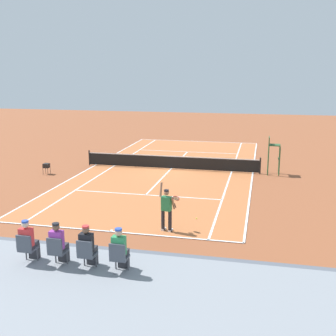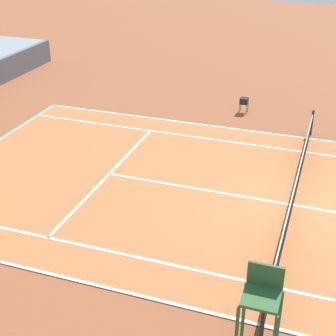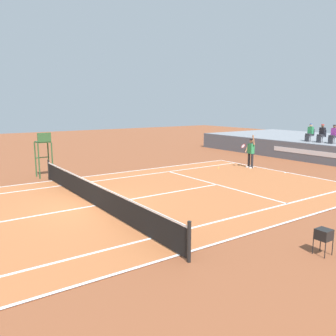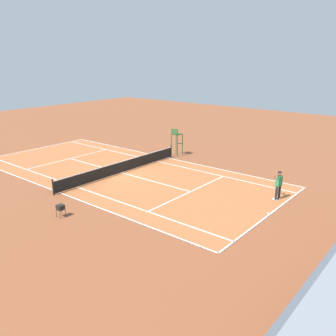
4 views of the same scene
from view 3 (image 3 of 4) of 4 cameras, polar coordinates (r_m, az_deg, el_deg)
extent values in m
plane|color=brown|center=(13.86, -12.00, -6.16)|extent=(80.00, 80.00, 0.00)
cube|color=#B76638|center=(13.86, -12.00, -6.12)|extent=(10.98, 23.78, 0.02)
cube|color=white|center=(21.30, 18.90, -0.68)|extent=(10.98, 0.10, 0.01)
cube|color=white|center=(18.90, -18.51, -2.00)|extent=(0.10, 23.78, 0.01)
cube|color=white|center=(9.33, 1.69, -14.08)|extent=(0.10, 23.78, 0.01)
cube|color=white|center=(17.61, -17.23, -2.81)|extent=(0.10, 23.78, 0.01)
cube|color=white|center=(10.38, -2.93, -11.49)|extent=(0.10, 23.78, 0.01)
cube|color=white|center=(17.26, 7.97, -2.70)|extent=(8.22, 0.10, 0.01)
cube|color=white|center=(13.86, -12.00, -6.07)|extent=(0.10, 12.80, 0.01)
cube|color=white|center=(21.22, 18.74, -0.71)|extent=(0.10, 0.20, 0.01)
cylinder|color=black|center=(19.23, -18.98, -0.27)|extent=(0.10, 0.10, 1.07)
cylinder|color=black|center=(8.80, 3.49, -12.02)|extent=(0.10, 0.10, 1.07)
cube|color=black|center=(13.74, -12.07, -4.24)|extent=(11.78, 0.02, 0.84)
cube|color=white|center=(13.64, -12.14, -2.53)|extent=(11.78, 0.03, 0.06)
cube|color=#565B66|center=(24.86, 25.03, 1.86)|extent=(24.77, 0.24, 1.29)
cube|color=silver|center=(24.74, 24.89, 1.99)|extent=(8.67, 0.01, 0.32)
cube|color=#474C56|center=(27.20, 22.25, 4.95)|extent=(0.44, 0.44, 0.06)
cube|color=#474C56|center=(27.35, 22.51, 5.48)|extent=(0.44, 0.06, 0.44)
cylinder|color=#4C4C51|center=(27.00, 22.35, 4.44)|extent=(0.04, 0.04, 0.38)
cylinder|color=#4C4C51|center=(27.19, 21.73, 4.51)|extent=(0.04, 0.04, 0.38)
cube|color=#2D2D33|center=(27.11, 22.14, 5.11)|extent=(0.34, 0.44, 0.16)
cube|color=#2D2D33|center=(26.97, 21.87, 4.53)|extent=(0.30, 0.14, 0.44)
cube|color=#2D8C51|center=(27.22, 22.37, 5.73)|extent=(0.36, 0.22, 0.52)
sphere|color=tan|center=(27.20, 22.42, 6.50)|extent=(0.20, 0.20, 0.20)
cylinder|color=#2D4CA8|center=(27.20, 22.43, 6.69)|extent=(0.19, 0.19, 0.05)
cube|color=#474C56|center=(26.71, 23.89, 4.75)|extent=(0.44, 0.44, 0.06)
cube|color=#474C56|center=(26.87, 24.15, 5.29)|extent=(0.44, 0.06, 0.44)
cylinder|color=#4C4C51|center=(26.51, 24.01, 4.23)|extent=(0.04, 0.04, 0.38)
cylinder|color=#4C4C51|center=(26.70, 23.37, 4.31)|extent=(0.04, 0.04, 0.38)
cube|color=#2D2D33|center=(26.62, 23.79, 4.91)|extent=(0.34, 0.44, 0.16)
cube|color=#2D2D33|center=(26.48, 23.52, 4.32)|extent=(0.30, 0.14, 0.44)
cube|color=black|center=(26.74, 24.02, 5.54)|extent=(0.36, 0.22, 0.52)
sphere|color=brown|center=(26.72, 24.07, 6.33)|extent=(0.20, 0.20, 0.20)
cylinder|color=red|center=(26.71, 24.09, 6.52)|extent=(0.19, 0.19, 0.05)
cube|color=#474C56|center=(26.28, 25.50, 4.55)|extent=(0.44, 0.44, 0.06)
cube|color=#474C56|center=(26.43, 25.76, 5.10)|extent=(0.44, 0.06, 0.44)
cylinder|color=#4C4C51|center=(26.08, 25.63, 4.02)|extent=(0.04, 0.04, 0.38)
cylinder|color=#4C4C51|center=(26.25, 24.96, 4.10)|extent=(0.04, 0.04, 0.38)
cube|color=#2D2D33|center=(26.18, 25.40, 4.72)|extent=(0.34, 0.44, 0.16)
cube|color=#2D2D33|center=(26.03, 25.13, 4.11)|extent=(0.30, 0.14, 0.44)
cube|color=purple|center=(26.30, 25.62, 5.36)|extent=(0.36, 0.22, 0.52)
sphere|color=brown|center=(26.28, 25.69, 6.16)|extent=(0.20, 0.20, 0.20)
cylinder|color=black|center=(26.27, 25.70, 6.35)|extent=(0.19, 0.19, 0.05)
cylinder|color=#232328|center=(22.07, 13.64, 1.10)|extent=(0.15, 0.15, 0.92)
cylinder|color=#232328|center=(22.32, 13.14, 1.22)|extent=(0.15, 0.15, 0.92)
cube|color=white|center=(22.10, 13.47, 0.04)|extent=(0.17, 0.30, 0.10)
cube|color=white|center=(22.35, 12.98, 0.18)|extent=(0.17, 0.30, 0.10)
cube|color=#2D8C51|center=(22.09, 13.47, 3.11)|extent=(0.44, 0.31, 0.60)
sphere|color=#A37556|center=(22.04, 13.52, 4.32)|extent=(0.22, 0.22, 0.22)
cylinder|color=black|center=(22.03, 13.53, 4.55)|extent=(0.21, 0.21, 0.06)
cylinder|color=#A37556|center=(21.80, 13.88, 4.48)|extent=(0.13, 0.23, 0.61)
cylinder|color=#A37556|center=(22.23, 12.86, 3.23)|extent=(0.15, 0.34, 0.56)
cylinder|color=black|center=(22.21, 12.54, 2.90)|extent=(0.07, 0.19, 0.25)
torus|color=red|center=(22.05, 12.25, 3.54)|extent=(0.34, 0.25, 0.26)
cylinder|color=silver|center=(22.05, 12.25, 3.54)|extent=(0.30, 0.21, 0.22)
sphere|color=#D1E533|center=(21.71, 8.30, 0.00)|extent=(0.07, 0.07, 0.07)
cylinder|color=#2D562D|center=(20.22, -20.93, 1.30)|extent=(0.07, 0.07, 1.90)
cylinder|color=#2D562D|center=(20.39, -19.03, 1.48)|extent=(0.07, 0.07, 1.90)
cylinder|color=#2D562D|center=(19.54, -20.43, 1.04)|extent=(0.07, 0.07, 1.90)
cylinder|color=#2D562D|center=(19.72, -18.47, 1.24)|extent=(0.07, 0.07, 1.90)
cube|color=#2D562D|center=(19.85, -19.88, 4.06)|extent=(0.70, 0.70, 0.06)
cube|color=#2D562D|center=(19.48, -19.66, 4.77)|extent=(0.06, 0.70, 0.48)
cube|color=#2D562D|center=(20.25, -19.97, 1.64)|extent=(0.10, 0.70, 0.04)
cube|color=black|center=(10.04, 24.21, -9.90)|extent=(0.36, 0.36, 0.28)
cylinder|color=black|center=(10.11, 22.71, -11.78)|extent=(0.02, 0.02, 0.42)
cylinder|color=black|center=(9.95, 24.39, -12.27)|extent=(0.02, 0.02, 0.42)
cylinder|color=black|center=(10.38, 23.74, -11.27)|extent=(0.02, 0.02, 0.42)
cylinder|color=black|center=(10.22, 25.39, -11.73)|extent=(0.02, 0.02, 0.42)
ellipsoid|color=#D1E533|center=(10.01, 24.24, -9.47)|extent=(0.30, 0.30, 0.12)
camera|label=1|loc=(37.59, 26.67, 13.33)|focal=45.50mm
camera|label=2|loc=(27.18, -26.61, 18.76)|focal=53.77mm
camera|label=4|loc=(25.22, 70.25, 13.77)|focal=38.54mm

